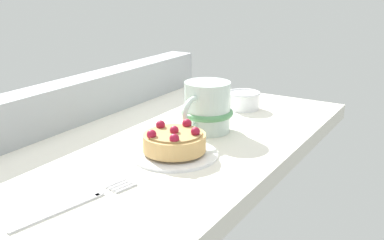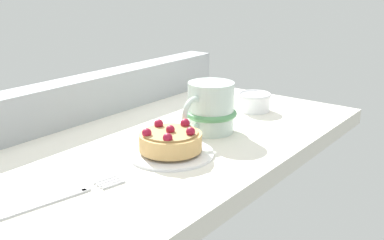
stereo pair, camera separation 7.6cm
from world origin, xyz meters
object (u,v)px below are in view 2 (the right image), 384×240
object	(u,v)px
coffee_mug	(210,108)
dessert_fork	(63,196)
dessert_plate	(171,152)
raspberry_tart	(170,140)
sugar_bowl	(254,101)

from	to	relation	value
coffee_mug	dessert_fork	xyz separation A→B (cm)	(-31.93, -0.36, -3.96)
dessert_plate	raspberry_tart	size ratio (longest dim) A/B	1.39
dessert_plate	coffee_mug	distance (cm)	13.34
raspberry_tart	sugar_bowl	bearing A→B (deg)	4.13
dessert_plate	sugar_bowl	xyz separation A→B (cm)	(28.83, 2.09, 1.52)
coffee_mug	sugar_bowl	size ratio (longest dim) A/B	1.81
dessert_fork	sugar_bowl	world-z (taller)	sugar_bowl
raspberry_tart	dessert_fork	xyz separation A→B (cm)	(-19.25, 1.23, -2.12)
raspberry_tart	sugar_bowl	world-z (taller)	raspberry_tart
raspberry_tart	coffee_mug	world-z (taller)	coffee_mug
dessert_fork	sugar_bowl	xyz separation A→B (cm)	(48.08, 0.85, 1.64)
coffee_mug	dessert_fork	distance (cm)	32.18
coffee_mug	raspberry_tart	bearing A→B (deg)	-172.85
raspberry_tart	sugar_bowl	distance (cm)	28.91
raspberry_tart	coffee_mug	size ratio (longest dim) A/B	0.78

